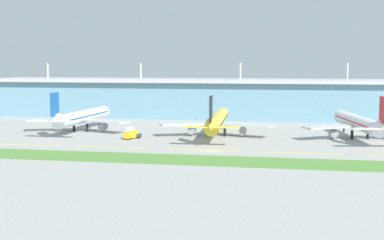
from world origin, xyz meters
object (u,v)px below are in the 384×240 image
at_px(pushback_tug, 136,135).
at_px(airliner_far, 359,123).
at_px(airliner_near, 82,117).
at_px(airliner_middle, 218,121).
at_px(safety_cone_left_wingtip, 39,138).
at_px(safety_cone_nose_front, 37,134).
at_px(fuel_truck, 131,133).

bearing_deg(pushback_tug, airliner_far, 9.58).
distance_m(airliner_near, airliner_middle, 62.77).
height_order(airliner_near, pushback_tug, airliner_near).
relative_size(pushback_tug, safety_cone_left_wingtip, 6.37).
bearing_deg(safety_cone_nose_front, airliner_far, 5.51).
distance_m(pushback_tug, safety_cone_nose_front, 45.07).
bearing_deg(airliner_near, fuel_truck, -33.93).
relative_size(airliner_near, safety_cone_left_wingtip, 86.41).
height_order(fuel_truck, pushback_tug, fuel_truck).
bearing_deg(safety_cone_left_wingtip, safety_cone_nose_front, 120.87).
xyz_separation_m(safety_cone_left_wingtip, safety_cone_nose_front, (-7.18, 12.02, 0.00)).
height_order(fuel_truck, safety_cone_left_wingtip, fuel_truck).
height_order(pushback_tug, safety_cone_nose_front, pushback_tug).
bearing_deg(safety_cone_nose_front, airliner_near, 45.18).
bearing_deg(airliner_near, safety_cone_left_wingtip, -105.54).
bearing_deg(fuel_truck, airliner_middle, 25.32).
bearing_deg(safety_cone_nose_front, airliner_middle, 7.97).
bearing_deg(airliner_far, fuel_truck, -168.85).
relative_size(airliner_middle, fuel_truck, 9.19).
distance_m(pushback_tug, safety_cone_left_wingtip, 39.09).
xyz_separation_m(airliner_near, pushback_tug, (30.40, -16.90, -5.34)).
bearing_deg(airliner_middle, airliner_far, 2.19).
bearing_deg(airliner_middle, safety_cone_left_wingtip, -161.95).
xyz_separation_m(fuel_truck, pushback_tug, (1.14, 2.78, -1.16)).
bearing_deg(safety_cone_left_wingtip, airliner_far, 11.07).
relative_size(airliner_far, safety_cone_left_wingtip, 88.77).
height_order(airliner_middle, safety_cone_nose_front, airliner_middle).
bearing_deg(airliner_near, safety_cone_nose_front, -134.82).
distance_m(airliner_far, safety_cone_left_wingtip, 130.63).
height_order(airliner_near, safety_cone_nose_front, airliner_near).
xyz_separation_m(pushback_tug, safety_cone_left_wingtip, (-37.83, -9.82, -0.75)).
relative_size(fuel_truck, safety_cone_left_wingtip, 10.92).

